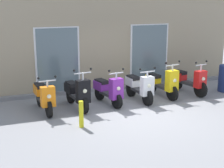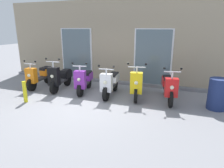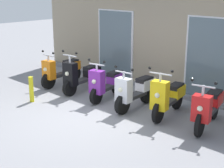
{
  "view_description": "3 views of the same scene",
  "coord_description": "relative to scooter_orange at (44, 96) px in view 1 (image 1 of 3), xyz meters",
  "views": [
    {
      "loc": [
        -3.97,
        -8.24,
        3.25
      ],
      "look_at": [
        -0.52,
        0.89,
        0.75
      ],
      "focal_mm": 54.56,
      "sensor_mm": 36.0,
      "label": 1
    },
    {
      "loc": [
        2.94,
        -5.07,
        2.37
      ],
      "look_at": [
        0.7,
        1.0,
        0.51
      ],
      "focal_mm": 32.26,
      "sensor_mm": 36.0,
      "label": 2
    },
    {
      "loc": [
        5.87,
        -5.14,
        3.09
      ],
      "look_at": [
        0.35,
        0.61,
        0.75
      ],
      "focal_mm": 54.75,
      "sensor_mm": 36.0,
      "label": 3
    }
  ],
  "objects": [
    {
      "name": "curb_bollard",
      "position": [
        0.68,
        -1.55,
        -0.12
      ],
      "size": [
        0.12,
        0.12,
        0.7
      ],
      "primitive_type": "cylinder",
      "color": "yellow",
      "rests_on": "ground_plane"
    },
    {
      "name": "scooter_orange",
      "position": [
        0.0,
        0.0,
        0.0
      ],
      "size": [
        0.54,
        1.59,
        1.17
      ],
      "color": "black",
      "rests_on": "ground_plane"
    },
    {
      "name": "ground_plane",
      "position": [
        2.49,
        -1.26,
        -0.47
      ],
      "size": [
        40.0,
        40.0,
        0.0
      ],
      "primitive_type": "plane",
      "color": "gray"
    },
    {
      "name": "scooter_black",
      "position": [
        0.99,
        -0.02,
        0.01
      ],
      "size": [
        0.58,
        1.58,
        1.31
      ],
      "color": "black",
      "rests_on": "ground_plane"
    },
    {
      "name": "scooter_yellow",
      "position": [
        3.95,
        0.14,
        0.02
      ],
      "size": [
        0.67,
        1.6,
        1.29
      ],
      "color": "black",
      "rests_on": "ground_plane"
    },
    {
      "name": "storefront_facade",
      "position": [
        2.49,
        1.81,
        1.19
      ],
      "size": [
        10.14,
        0.5,
        3.44
      ],
      "color": "gray",
      "rests_on": "ground_plane"
    },
    {
      "name": "scooter_purple",
      "position": [
        1.99,
        0.02,
        -0.01
      ],
      "size": [
        0.64,
        1.51,
        1.21
      ],
      "color": "black",
      "rests_on": "ground_plane"
    },
    {
      "name": "scooter_white",
      "position": [
        3.04,
        -0.01,
        -0.01
      ],
      "size": [
        0.57,
        1.58,
        1.19
      ],
      "color": "black",
      "rests_on": "ground_plane"
    },
    {
      "name": "scooter_red",
      "position": [
        4.99,
        0.17,
        0.01
      ],
      "size": [
        0.69,
        1.65,
        1.23
      ],
      "color": "black",
      "rests_on": "ground_plane"
    }
  ]
}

